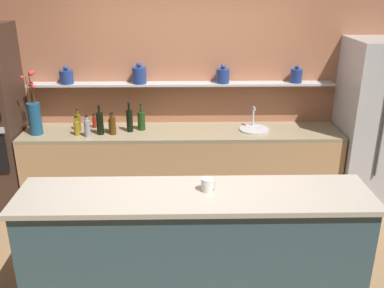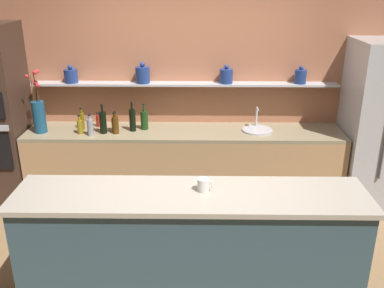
{
  "view_description": "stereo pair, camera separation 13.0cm",
  "coord_description": "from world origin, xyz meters",
  "px_view_note": "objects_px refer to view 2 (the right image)",
  "views": [
    {
      "loc": [
        -0.08,
        -3.33,
        2.53
      ],
      "look_at": [
        -0.0,
        0.39,
        1.09
      ],
      "focal_mm": 40.0,
      "sensor_mm": 36.0,
      "label": 1
    },
    {
      "loc": [
        0.05,
        -3.33,
        2.53
      ],
      "look_at": [
        -0.0,
        0.39,
        1.09
      ],
      "focal_mm": 40.0,
      "sensor_mm": 36.0,
      "label": 2
    }
  ],
  "objects_px": {
    "flower_vase": "(39,114)",
    "bottle_wine_0": "(144,120)",
    "bottle_oil_4": "(82,120)",
    "bottle_oil_8": "(114,124)",
    "bottle_wine_5": "(103,122)",
    "bottle_oil_7": "(80,126)",
    "bottle_spirit_3": "(115,124)",
    "sink_fixture": "(257,129)",
    "bottle_spirit_1": "(90,127)",
    "bottle_sauce_6": "(98,120)",
    "bottle_wine_2": "(132,120)",
    "coffee_mug": "(203,185)"
  },
  "relations": [
    {
      "from": "flower_vase",
      "to": "bottle_wine_0",
      "type": "height_order",
      "value": "flower_vase"
    },
    {
      "from": "bottle_oil_4",
      "to": "bottle_oil_8",
      "type": "distance_m",
      "value": 0.38
    },
    {
      "from": "bottle_wine_0",
      "to": "bottle_wine_5",
      "type": "bearing_deg",
      "value": -162.11
    },
    {
      "from": "bottle_wine_5",
      "to": "bottle_oil_7",
      "type": "relative_size",
      "value": 1.56
    },
    {
      "from": "flower_vase",
      "to": "bottle_spirit_3",
      "type": "bearing_deg",
      "value": -1.82
    },
    {
      "from": "bottle_wine_0",
      "to": "bottle_oil_7",
      "type": "relative_size",
      "value": 1.4
    },
    {
      "from": "sink_fixture",
      "to": "bottle_spirit_1",
      "type": "relative_size",
      "value": 1.4
    },
    {
      "from": "bottle_wine_5",
      "to": "bottle_sauce_6",
      "type": "relative_size",
      "value": 1.96
    },
    {
      "from": "bottle_wine_5",
      "to": "bottle_oil_7",
      "type": "bearing_deg",
      "value": -174.92
    },
    {
      "from": "bottle_oil_4",
      "to": "bottle_wine_5",
      "type": "relative_size",
      "value": 0.75
    },
    {
      "from": "bottle_oil_4",
      "to": "bottle_sauce_6",
      "type": "relative_size",
      "value": 1.48
    },
    {
      "from": "bottle_oil_4",
      "to": "bottle_sauce_6",
      "type": "height_order",
      "value": "bottle_oil_4"
    },
    {
      "from": "bottle_wine_0",
      "to": "bottle_wine_2",
      "type": "xyz_separation_m",
      "value": [
        -0.13,
        -0.06,
        0.02
      ]
    },
    {
      "from": "sink_fixture",
      "to": "bottle_oil_7",
      "type": "xyz_separation_m",
      "value": [
        -1.98,
        -0.13,
        0.06
      ]
    },
    {
      "from": "bottle_sauce_6",
      "to": "bottle_oil_8",
      "type": "distance_m",
      "value": 0.27
    },
    {
      "from": "bottle_oil_8",
      "to": "coffee_mug",
      "type": "bearing_deg",
      "value": -59.03
    },
    {
      "from": "sink_fixture",
      "to": "bottle_oil_7",
      "type": "height_order",
      "value": "sink_fixture"
    },
    {
      "from": "bottle_spirit_3",
      "to": "bottle_oil_8",
      "type": "height_order",
      "value": "bottle_spirit_3"
    },
    {
      "from": "bottle_wine_2",
      "to": "bottle_wine_5",
      "type": "relative_size",
      "value": 1.01
    },
    {
      "from": "bottle_sauce_6",
      "to": "bottle_oil_4",
      "type": "bearing_deg",
      "value": -147.74
    },
    {
      "from": "bottle_oil_4",
      "to": "coffee_mug",
      "type": "bearing_deg",
      "value": -51.2
    },
    {
      "from": "bottle_spirit_3",
      "to": "bottle_oil_8",
      "type": "xyz_separation_m",
      "value": [
        -0.03,
        0.08,
        -0.02
      ]
    },
    {
      "from": "bottle_sauce_6",
      "to": "bottle_wine_2",
      "type": "bearing_deg",
      "value": -18.78
    },
    {
      "from": "bottle_wine_0",
      "to": "bottle_oil_4",
      "type": "xyz_separation_m",
      "value": [
        -0.71,
        -0.02,
        -0.01
      ]
    },
    {
      "from": "bottle_wine_2",
      "to": "bottle_sauce_6",
      "type": "distance_m",
      "value": 0.45
    },
    {
      "from": "bottle_wine_2",
      "to": "bottle_oil_8",
      "type": "xyz_separation_m",
      "value": [
        -0.2,
        -0.01,
        -0.05
      ]
    },
    {
      "from": "flower_vase",
      "to": "bottle_oil_4",
      "type": "distance_m",
      "value": 0.47
    },
    {
      "from": "bottle_sauce_6",
      "to": "flower_vase",
      "type": "bearing_deg",
      "value": -160.97
    },
    {
      "from": "flower_vase",
      "to": "bottle_wine_2",
      "type": "distance_m",
      "value": 1.03
    },
    {
      "from": "bottle_spirit_1",
      "to": "coffee_mug",
      "type": "relative_size",
      "value": 2.2
    },
    {
      "from": "bottle_oil_7",
      "to": "bottle_wine_0",
      "type": "bearing_deg",
      "value": 13.34
    },
    {
      "from": "bottle_wine_2",
      "to": "bottle_sauce_6",
      "type": "relative_size",
      "value": 1.99
    },
    {
      "from": "bottle_oil_4",
      "to": "bottle_wine_5",
      "type": "distance_m",
      "value": 0.3
    },
    {
      "from": "bottle_wine_2",
      "to": "bottle_wine_5",
      "type": "bearing_deg",
      "value": -165.33
    },
    {
      "from": "bottle_wine_2",
      "to": "bottle_sauce_6",
      "type": "xyz_separation_m",
      "value": [
        -0.42,
        0.14,
        -0.06
      ]
    },
    {
      "from": "coffee_mug",
      "to": "sink_fixture",
      "type": "bearing_deg",
      "value": 69.41
    },
    {
      "from": "bottle_spirit_3",
      "to": "bottle_sauce_6",
      "type": "height_order",
      "value": "bottle_spirit_3"
    },
    {
      "from": "bottle_oil_7",
      "to": "coffee_mug",
      "type": "relative_size",
      "value": 1.96
    },
    {
      "from": "bottle_wine_2",
      "to": "bottle_oil_4",
      "type": "bearing_deg",
      "value": 175.69
    },
    {
      "from": "bottle_oil_4",
      "to": "bottle_wine_5",
      "type": "bearing_deg",
      "value": -25.26
    },
    {
      "from": "bottle_oil_4",
      "to": "sink_fixture",
      "type": "bearing_deg",
      "value": -0.68
    },
    {
      "from": "coffee_mug",
      "to": "bottle_wine_0",
      "type": "bearing_deg",
      "value": 110.93
    },
    {
      "from": "sink_fixture",
      "to": "bottle_spirit_1",
      "type": "xyz_separation_m",
      "value": [
        -1.85,
        -0.18,
        0.08
      ]
    },
    {
      "from": "bottle_wine_0",
      "to": "bottle_oil_7",
      "type": "height_order",
      "value": "bottle_wine_0"
    },
    {
      "from": "bottle_spirit_3",
      "to": "coffee_mug",
      "type": "bearing_deg",
      "value": -58.49
    },
    {
      "from": "bottle_wine_2",
      "to": "bottle_wine_5",
      "type": "height_order",
      "value": "bottle_wine_2"
    },
    {
      "from": "bottle_sauce_6",
      "to": "bottle_oil_8",
      "type": "bearing_deg",
      "value": -35.33
    },
    {
      "from": "flower_vase",
      "to": "bottle_spirit_1",
      "type": "xyz_separation_m",
      "value": [
        0.58,
        -0.1,
        -0.11
      ]
    },
    {
      "from": "bottle_wine_2",
      "to": "bottle_spirit_3",
      "type": "relative_size",
      "value": 1.35
    },
    {
      "from": "bottle_wine_2",
      "to": "bottle_spirit_3",
      "type": "distance_m",
      "value": 0.2
    }
  ]
}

